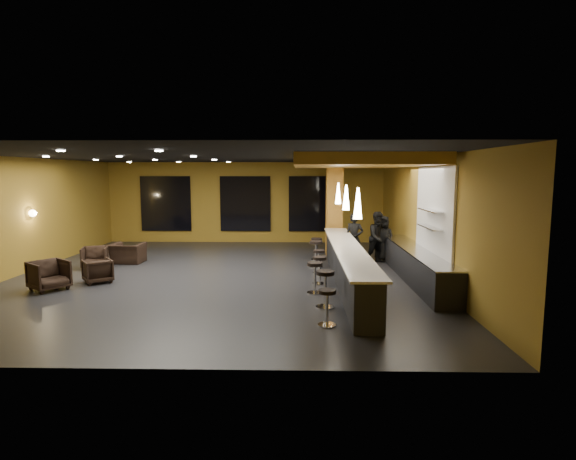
{
  "coord_description": "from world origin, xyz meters",
  "views": [
    {
      "loc": [
        2.31,
        -13.09,
        3.02
      ],
      "look_at": [
        2.0,
        0.5,
        1.3
      ],
      "focal_mm": 28.0,
      "sensor_mm": 36.0,
      "label": 1
    }
  ],
  "objects_px": {
    "staff_a": "(354,239)",
    "bar_stool_1": "(325,284)",
    "prep_counter": "(416,265)",
    "pendant_2": "(338,193)",
    "armchair_a": "(49,275)",
    "bar_stool_0": "(327,303)",
    "bar_stool_6": "(317,246)",
    "bar_counter": "(347,266)",
    "bar_stool_3": "(320,267)",
    "bar_stool_5": "(316,250)",
    "staff_c": "(383,238)",
    "staff_b": "(379,237)",
    "bar_stool_2": "(315,274)",
    "pendant_1": "(346,197)",
    "column": "(334,208)",
    "armchair_b": "(98,271)",
    "pendant_0": "(358,203)",
    "armchair_d": "(128,253)",
    "armchair_c": "(95,258)",
    "bar_stool_4": "(319,258)"
  },
  "relations": [
    {
      "from": "staff_a",
      "to": "bar_stool_1",
      "type": "xyz_separation_m",
      "value": [
        -1.26,
        -4.99,
        -0.31
      ]
    },
    {
      "from": "prep_counter",
      "to": "pendant_2",
      "type": "relative_size",
      "value": 8.57
    },
    {
      "from": "armchair_a",
      "to": "bar_stool_0",
      "type": "xyz_separation_m",
      "value": [
        7.06,
        -2.61,
        0.08
      ]
    },
    {
      "from": "bar_stool_6",
      "to": "bar_counter",
      "type": "bearing_deg",
      "value": -78.46
    },
    {
      "from": "pendant_2",
      "to": "bar_stool_6",
      "type": "xyz_separation_m",
      "value": [
        -0.69,
        0.39,
        -1.85
      ]
    },
    {
      "from": "pendant_2",
      "to": "bar_stool_3",
      "type": "bearing_deg",
      "value": -103.77
    },
    {
      "from": "staff_a",
      "to": "bar_stool_1",
      "type": "distance_m",
      "value": 5.16
    },
    {
      "from": "armchair_a",
      "to": "bar_stool_5",
      "type": "relative_size",
      "value": 0.99
    },
    {
      "from": "staff_c",
      "to": "bar_stool_3",
      "type": "relative_size",
      "value": 2.05
    },
    {
      "from": "staff_b",
      "to": "armchair_a",
      "type": "relative_size",
      "value": 2.04
    },
    {
      "from": "staff_b",
      "to": "bar_stool_0",
      "type": "distance_m",
      "value": 6.73
    },
    {
      "from": "staff_c",
      "to": "bar_stool_1",
      "type": "xyz_separation_m",
      "value": [
        -2.33,
        -5.52,
        -0.24
      ]
    },
    {
      "from": "bar_stool_2",
      "to": "staff_a",
      "type": "bearing_deg",
      "value": 69.1
    },
    {
      "from": "staff_b",
      "to": "staff_c",
      "type": "height_order",
      "value": "staff_b"
    },
    {
      "from": "staff_b",
      "to": "bar_stool_1",
      "type": "distance_m",
      "value": 5.58
    },
    {
      "from": "bar_counter",
      "to": "pendant_1",
      "type": "bearing_deg",
      "value": 90.0
    },
    {
      "from": "staff_b",
      "to": "bar_stool_3",
      "type": "bearing_deg",
      "value": -149.59
    },
    {
      "from": "staff_b",
      "to": "bar_stool_5",
      "type": "distance_m",
      "value": 2.29
    },
    {
      "from": "pendant_2",
      "to": "staff_c",
      "type": "height_order",
      "value": "pendant_2"
    },
    {
      "from": "bar_stool_1",
      "to": "pendant_1",
      "type": "bearing_deg",
      "value": 75.07
    },
    {
      "from": "column",
      "to": "staff_c",
      "type": "xyz_separation_m",
      "value": [
        1.6,
        -1.3,
        -0.96
      ]
    },
    {
      "from": "staff_c",
      "to": "bar_stool_5",
      "type": "bearing_deg",
      "value": -132.5
    },
    {
      "from": "column",
      "to": "pendant_1",
      "type": "height_order",
      "value": "column"
    },
    {
      "from": "staff_c",
      "to": "armchair_b",
      "type": "xyz_separation_m",
      "value": [
        -8.51,
        -3.3,
        -0.46
      ]
    },
    {
      "from": "pendant_0",
      "to": "bar_stool_2",
      "type": "height_order",
      "value": "pendant_0"
    },
    {
      "from": "staff_c",
      "to": "armchair_b",
      "type": "relative_size",
      "value": 2.17
    },
    {
      "from": "prep_counter",
      "to": "bar_counter",
      "type": "bearing_deg",
      "value": -165.96
    },
    {
      "from": "staff_a",
      "to": "armchair_d",
      "type": "distance_m",
      "value": 7.66
    },
    {
      "from": "armchair_b",
      "to": "staff_c",
      "type": "bearing_deg",
      "value": 164.27
    },
    {
      "from": "pendant_2",
      "to": "bar_stool_1",
      "type": "height_order",
      "value": "pendant_2"
    },
    {
      "from": "bar_counter",
      "to": "armchair_a",
      "type": "xyz_separation_m",
      "value": [
        -7.82,
        -0.82,
        -0.11
      ]
    },
    {
      "from": "bar_counter",
      "to": "armchair_c",
      "type": "distance_m",
      "value": 8.06
    },
    {
      "from": "staff_a",
      "to": "bar_stool_0",
      "type": "bearing_deg",
      "value": -82.3
    },
    {
      "from": "pendant_0",
      "to": "pendant_1",
      "type": "distance_m",
      "value": 2.5
    },
    {
      "from": "pendant_0",
      "to": "bar_counter",
      "type": "bearing_deg",
      "value": 90.0
    },
    {
      "from": "bar_stool_2",
      "to": "bar_stool_3",
      "type": "distance_m",
      "value": 0.97
    },
    {
      "from": "bar_counter",
      "to": "bar_stool_5",
      "type": "height_order",
      "value": "bar_counter"
    },
    {
      "from": "armchair_c",
      "to": "armchair_a",
      "type": "bearing_deg",
      "value": -105.78
    },
    {
      "from": "bar_stool_2",
      "to": "pendant_1",
      "type": "bearing_deg",
      "value": 58.84
    },
    {
      "from": "prep_counter",
      "to": "bar_stool_4",
      "type": "distance_m",
      "value": 2.82
    },
    {
      "from": "pendant_0",
      "to": "bar_stool_3",
      "type": "distance_m",
      "value": 2.79
    },
    {
      "from": "staff_b",
      "to": "armchair_b",
      "type": "distance_m",
      "value": 8.81
    },
    {
      "from": "pendant_1",
      "to": "staff_a",
      "type": "xyz_separation_m",
      "value": [
        0.53,
        2.27,
        -1.5
      ]
    },
    {
      "from": "pendant_2",
      "to": "bar_stool_2",
      "type": "relative_size",
      "value": 0.88
    },
    {
      "from": "bar_stool_5",
      "to": "bar_counter",
      "type": "bearing_deg",
      "value": -70.72
    },
    {
      "from": "column",
      "to": "staff_a",
      "type": "bearing_deg",
      "value": -73.87
    },
    {
      "from": "armchair_d",
      "to": "pendant_2",
      "type": "bearing_deg",
      "value": -174.34
    },
    {
      "from": "prep_counter",
      "to": "bar_stool_0",
      "type": "relative_size",
      "value": 8.15
    },
    {
      "from": "staff_b",
      "to": "armchair_a",
      "type": "distance_m",
      "value": 9.94
    },
    {
      "from": "bar_stool_0",
      "to": "pendant_0",
      "type": "bearing_deg",
      "value": 62.02
    }
  ]
}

